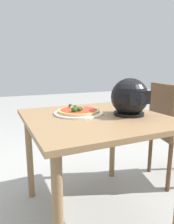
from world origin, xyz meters
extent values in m
plane|color=#9E9E99|center=(0.00, 0.00, 0.00)|extent=(14.00, 14.00, 0.00)
cube|color=olive|center=(0.00, 0.00, 0.71)|extent=(0.89, 0.90, 0.03)
cylinder|color=olive|center=(-0.38, -0.39, 0.35)|extent=(0.05, 0.05, 0.69)
cylinder|color=olive|center=(0.38, -0.39, 0.35)|extent=(0.05, 0.05, 0.69)
cylinder|color=olive|center=(0.38, 0.39, 0.35)|extent=(0.05, 0.05, 0.69)
cylinder|color=white|center=(0.08, -0.10, 0.73)|extent=(0.33, 0.33, 0.01)
cylinder|color=tan|center=(0.08, -0.10, 0.74)|extent=(0.28, 0.28, 0.02)
cylinder|color=red|center=(0.08, -0.10, 0.75)|extent=(0.25, 0.25, 0.00)
sphere|color=#234C1E|center=(0.08, -0.15, 0.76)|extent=(0.03, 0.03, 0.03)
sphere|color=#234C1E|center=(0.07, -0.08, 0.76)|extent=(0.03, 0.03, 0.03)
sphere|color=#234C1E|center=(0.10, -0.20, 0.76)|extent=(0.03, 0.03, 0.03)
sphere|color=#234C1E|center=(0.10, -0.04, 0.76)|extent=(0.03, 0.03, 0.03)
sphere|color=#234C1E|center=(0.14, -0.04, 0.77)|extent=(0.04, 0.04, 0.04)
cylinder|color=#E0D172|center=(0.05, -0.10, 0.76)|extent=(0.02, 0.02, 0.02)
cylinder|color=#E0D172|center=(0.10, -0.12, 0.76)|extent=(0.02, 0.02, 0.01)
cylinder|color=#E0D172|center=(0.11, -0.16, 0.76)|extent=(0.02, 0.02, 0.01)
sphere|color=black|center=(-0.22, 0.07, 0.84)|extent=(0.25, 0.25, 0.25)
cylinder|color=black|center=(-0.22, 0.07, 0.73)|extent=(0.20, 0.20, 0.02)
cube|color=black|center=(-0.22, 0.18, 0.85)|extent=(0.15, 0.02, 0.08)
cube|color=brown|center=(-0.71, -0.14, 0.68)|extent=(0.13, 0.37, 0.45)
cylinder|color=brown|center=(-0.77, -0.30, 0.21)|extent=(0.04, 0.04, 0.43)
cylinder|color=brown|center=(-0.68, 0.03, 0.21)|extent=(0.04, 0.04, 0.43)
camera|label=1|loc=(0.59, 1.15, 1.02)|focal=32.48mm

